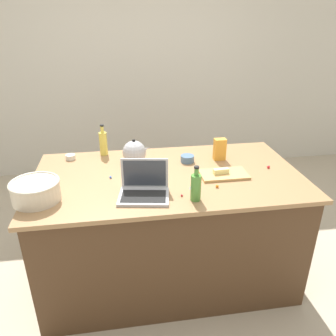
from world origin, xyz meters
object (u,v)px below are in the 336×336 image
at_px(bottle_oil, 103,143).
at_px(bottle_olive, 196,187).
at_px(kettle, 134,153).
at_px(kitchen_timer, 195,184).
at_px(ramekin_small, 71,157).
at_px(butter_stick_left, 221,171).
at_px(ramekin_medium, 187,159).
at_px(cutting_board, 224,174).
at_px(laptop, 144,189).
at_px(mixing_bowl_large, 36,190).
at_px(candy_bag, 220,149).

bearing_deg(bottle_oil, bottle_olive, -55.34).
distance_m(kettle, kitchen_timer, 0.61).
bearing_deg(ramekin_small, butter_stick_left, -23.25).
xyz_separation_m(bottle_oil, kettle, (0.24, -0.19, -0.02)).
height_order(bottle_oil, ramekin_medium, bottle_oil).
xyz_separation_m(cutting_board, ramekin_small, (-1.10, 0.46, 0.01)).
relative_size(laptop, cutting_board, 1.03).
xyz_separation_m(bottle_olive, ramekin_small, (-0.83, 0.76, -0.07)).
bearing_deg(kettle, cutting_board, -28.74).
bearing_deg(ramekin_medium, mixing_bowl_large, -157.21).
distance_m(bottle_olive, kettle, 0.71).
height_order(bottle_olive, butter_stick_left, bottle_olive).
xyz_separation_m(mixing_bowl_large, cutting_board, (1.24, 0.16, -0.06)).
distance_m(mixing_bowl_large, ramekin_small, 0.64).
distance_m(bottle_olive, butter_stick_left, 0.40).
bearing_deg(kitchen_timer, butter_stick_left, 34.91).
xyz_separation_m(laptop, candy_bag, (0.63, 0.48, 0.04)).
relative_size(bottle_oil, ramekin_small, 3.32).
bearing_deg(butter_stick_left, kettle, 150.34).
bearing_deg(candy_bag, bottle_olive, -119.20).
bearing_deg(kettle, candy_bag, -4.32).
height_order(mixing_bowl_large, candy_bag, candy_bag).
bearing_deg(butter_stick_left, kitchen_timer, -145.09).
distance_m(mixing_bowl_large, bottle_olive, 0.97).
relative_size(laptop, kitchen_timer, 4.44).
bearing_deg(ramekin_medium, kettle, 171.87).
height_order(bottle_olive, candy_bag, bottle_olive).
relative_size(butter_stick_left, candy_bag, 0.65).
bearing_deg(kettle, kitchen_timer, -53.71).
relative_size(butter_stick_left, ramekin_medium, 1.05).
bearing_deg(ramekin_medium, bottle_oil, 158.73).
xyz_separation_m(mixing_bowl_large, ramekin_small, (0.13, 0.62, -0.05)).
xyz_separation_m(laptop, bottle_oil, (-0.26, 0.72, 0.05)).
height_order(mixing_bowl_large, cutting_board, mixing_bowl_large).
bearing_deg(bottle_olive, kitchen_timer, 79.02).
xyz_separation_m(mixing_bowl_large, bottle_oil, (0.39, 0.68, 0.03)).
bearing_deg(mixing_bowl_large, bottle_olive, -8.38).
bearing_deg(candy_bag, mixing_bowl_large, -161.10).
height_order(mixing_bowl_large, kettle, kettle).
xyz_separation_m(butter_stick_left, candy_bag, (0.07, 0.28, 0.05)).
bearing_deg(butter_stick_left, laptop, -160.92).
xyz_separation_m(butter_stick_left, ramekin_medium, (-0.18, 0.28, -0.01)).
height_order(mixing_bowl_large, butter_stick_left, mixing_bowl_large).
distance_m(kettle, candy_bag, 0.66).
xyz_separation_m(kettle, butter_stick_left, (0.59, -0.33, -0.04)).
relative_size(ramekin_medium, kitchen_timer, 1.36).
distance_m(mixing_bowl_large, cutting_board, 1.25).
xyz_separation_m(mixing_bowl_large, candy_bag, (1.29, 0.44, 0.02)).
relative_size(ramekin_medium, candy_bag, 0.61).
height_order(kitchen_timer, candy_bag, candy_bag).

